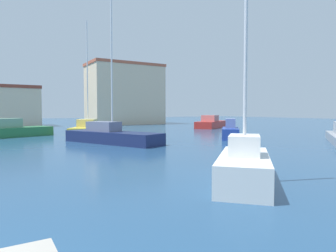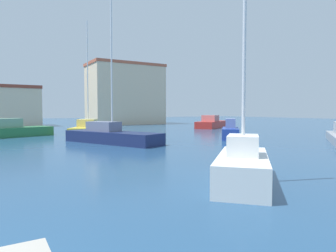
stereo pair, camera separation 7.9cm
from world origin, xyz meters
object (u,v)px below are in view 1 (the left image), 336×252
sailboat_navy_behind_lamppost (111,135)px  sailboat_white_far_left (244,165)px  motorboat_green_distant_north (3,131)px  motorboat_blue_center_channel (230,132)px  sailboat_yellow_mid_harbor (88,128)px  motorboat_red_far_right (211,123)px

sailboat_navy_behind_lamppost → sailboat_white_far_left: bearing=-92.2°
motorboat_green_distant_north → motorboat_blue_center_channel: size_ratio=2.21×
sailboat_yellow_mid_harbor → sailboat_white_far_left: size_ratio=1.66×
motorboat_green_distant_north → motorboat_red_far_right: 27.19m
sailboat_yellow_mid_harbor → motorboat_green_distant_north: size_ratio=1.36×
motorboat_red_far_right → motorboat_green_distant_north: bearing=-174.8°
motorboat_green_distant_north → motorboat_blue_center_channel: 21.24m
motorboat_green_distant_north → motorboat_blue_center_channel: (17.68, -11.78, 0.02)m
sailboat_yellow_mid_harbor → motorboat_green_distant_north: sailboat_yellow_mid_harbor is taller
motorboat_blue_center_channel → sailboat_yellow_mid_harbor: bearing=124.6°
sailboat_yellow_mid_harbor → motorboat_red_far_right: bearing=2.8°
motorboat_red_far_right → sailboat_navy_behind_lamppost: 23.46m
motorboat_red_far_right → sailboat_navy_behind_lamppost: (-19.99, -12.26, -0.04)m
sailboat_yellow_mid_harbor → sailboat_navy_behind_lamppost: sailboat_yellow_mid_harbor is taller
sailboat_navy_behind_lamppost → motorboat_blue_center_channel: bearing=-10.5°
motorboat_red_far_right → motorboat_blue_center_channel: (-9.40, -14.23, -0.01)m
motorboat_blue_center_channel → sailboat_navy_behind_lamppost: sailboat_navy_behind_lamppost is taller
sailboat_white_far_left → sailboat_navy_behind_lamppost: sailboat_navy_behind_lamppost is taller
motorboat_red_far_right → sailboat_white_far_left: (-20.56, -26.96, -0.02)m
sailboat_yellow_mid_harbor → sailboat_white_far_left: sailboat_yellow_mid_harbor is taller
sailboat_yellow_mid_harbor → sailboat_navy_behind_lamppost: 11.44m
sailboat_yellow_mid_harbor → motorboat_blue_center_channel: bearing=-55.4°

